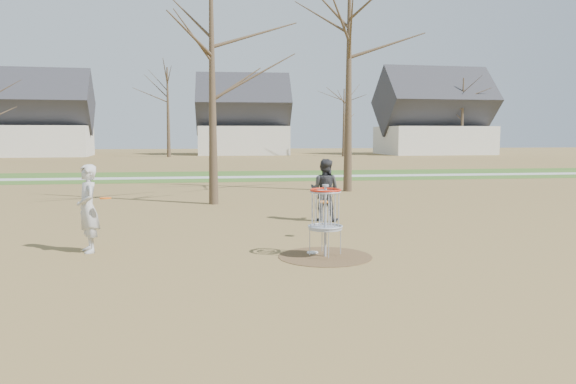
# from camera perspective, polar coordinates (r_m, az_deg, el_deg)

# --- Properties ---
(ground) EXTENTS (160.00, 160.00, 0.00)m
(ground) POSITION_cam_1_polar(r_m,az_deg,el_deg) (10.83, 3.79, -6.57)
(ground) COLOR brown
(ground) RESTS_ON ground
(green_band) EXTENTS (160.00, 8.00, 0.01)m
(green_band) POSITION_cam_1_polar(r_m,az_deg,el_deg) (31.50, -4.21, 1.65)
(green_band) COLOR #2D5119
(green_band) RESTS_ON ground
(footpath) EXTENTS (160.00, 1.50, 0.01)m
(footpath) POSITION_cam_1_polar(r_m,az_deg,el_deg) (30.51, -4.08, 1.53)
(footpath) COLOR #9E9E99
(footpath) RESTS_ON green_band
(dirt_circle) EXTENTS (1.80, 1.80, 0.01)m
(dirt_circle) POSITION_cam_1_polar(r_m,az_deg,el_deg) (10.83, 3.79, -6.55)
(dirt_circle) COLOR #47331E
(dirt_circle) RESTS_ON ground
(player_standing) EXTENTS (0.63, 0.75, 1.75)m
(player_standing) POSITION_cam_1_polar(r_m,az_deg,el_deg) (11.76, -19.66, -1.60)
(player_standing) COLOR #BBBBBB
(player_standing) RESTS_ON ground
(player_throwing) EXTENTS (1.02, 0.94, 1.67)m
(player_throwing) POSITION_cam_1_polar(r_m,az_deg,el_deg) (15.15, 3.75, 0.21)
(player_throwing) COLOR #303135
(player_throwing) RESTS_ON ground
(disc_grounded) EXTENTS (0.22, 0.22, 0.02)m
(disc_grounded) POSITION_cam_1_polar(r_m,az_deg,el_deg) (11.10, 2.50, -6.15)
(disc_grounded) COLOR white
(disc_grounded) RESTS_ON dirt_circle
(discs_in_play) EXTENTS (4.75, 1.25, 0.31)m
(discs_in_play) POSITION_cam_1_polar(r_m,az_deg,el_deg) (11.79, -6.15, -0.83)
(discs_in_play) COLOR orange
(discs_in_play) RESTS_ON ground
(disc_golf_basket) EXTENTS (0.64, 0.64, 1.35)m
(disc_golf_basket) POSITION_cam_1_polar(r_m,az_deg,el_deg) (10.67, 3.82, -1.78)
(disc_golf_basket) COLOR #9EA3AD
(disc_golf_basket) RESTS_ON ground
(bare_trees) EXTENTS (52.62, 44.98, 9.00)m
(bare_trees) POSITION_cam_1_polar(r_m,az_deg,el_deg) (46.39, -3.36, 9.62)
(bare_trees) COLOR #382B1E
(bare_trees) RESTS_ON ground
(houses_row) EXTENTS (56.51, 10.01, 7.26)m
(houses_row) POSITION_cam_1_polar(r_m,az_deg,el_deg) (63.25, -2.36, 6.99)
(houses_row) COLOR silver
(houses_row) RESTS_ON ground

